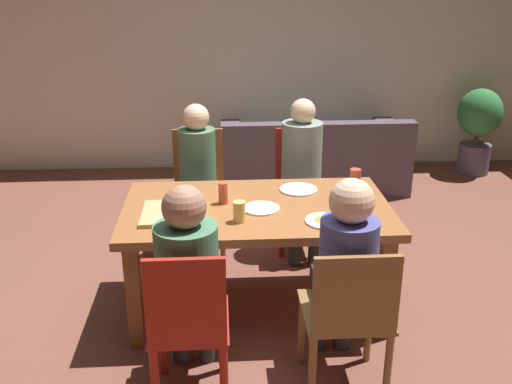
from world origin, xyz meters
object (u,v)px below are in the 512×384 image
plate_0 (298,189)px  plate_1 (326,220)px  person_2 (344,264)px  person_0 (302,166)px  person_1 (198,170)px  pizza_box_0 (174,213)px  dining_table (257,220)px  potted_plant (478,124)px  drinking_glass_2 (355,178)px  couch (312,160)px  plate_2 (261,208)px  person_3 (188,273)px  chair_1 (199,186)px  chair_3 (189,326)px  chair_0 (299,185)px  plate_3 (350,202)px  drinking_glass_0 (223,193)px  chair_2 (349,315)px  drinking_glass_1 (239,212)px

plate_0 → plate_1: plate_1 is taller
person_2 → plate_0: 1.01m
person_0 → person_2: 1.56m
person_1 → plate_1: person_1 is taller
person_0 → pizza_box_0: (-0.92, -0.93, 0.03)m
dining_table → person_0: person_0 is taller
dining_table → plate_0: 0.40m
person_1 → potted_plant: (2.97, 1.76, -0.15)m
drinking_glass_2 → couch: size_ratio=0.07×
pizza_box_0 → plate_2: pizza_box_0 is taller
person_3 → person_0: bearing=63.5°
chair_1 → chair_3: bearing=-90.0°
plate_1 → potted_plant: 3.59m
person_0 → drinking_glass_2: (0.29, -0.52, 0.08)m
dining_table → chair_0: 1.05m
person_1 → plate_2: size_ratio=5.18×
plate_2 → potted_plant: potted_plant is taller
chair_0 → plate_3: size_ratio=3.82×
plate_1 → person_1: bearing=126.0°
drinking_glass_2 → person_3: bearing=-134.9°
drinking_glass_0 → plate_1: bearing=-28.9°
person_0 → person_3: (-0.80, -1.61, -0.01)m
dining_table → chair_3: chair_3 is taller
plate_2 → drinking_glass_2: 0.76m
couch → chair_3: bearing=-109.2°
chair_0 → drinking_glass_2: size_ratio=7.48×
chair_1 → chair_2: bearing=-66.7°
chair_1 → person_1: (0.00, -0.15, 0.18)m
person_2 → drinking_glass_0: 1.02m
person_1 → drinking_glass_2: 1.21m
plate_1 → couch: bearing=82.6°
person_0 → potted_plant: person_0 is taller
plate_0 → couch: bearing=78.2°
chair_1 → pizza_box_0: (-0.12, -1.07, 0.23)m
person_3 → potted_plant: person_3 is taller
chair_3 → person_1: bearing=90.0°
chair_0 → chair_2: chair_0 is taller
dining_table → person_3: person_3 is taller
chair_1 → plate_0: bearing=-45.3°
chair_0 → couch: 1.37m
plate_2 → couch: (0.70, 2.33, -0.46)m
chair_0 → chair_3: (-0.80, -1.91, -0.00)m
chair_2 → couch: 3.20m
person_1 → pizza_box_0: 0.93m
potted_plant → plate_3: bearing=-127.5°
dining_table → potted_plant: size_ratio=1.80×
chair_1 → drinking_glass_1: chair_1 is taller
plate_0 → person_0: bearing=79.2°
chair_3 → pizza_box_0: size_ratio=2.43×
person_0 → chair_2: size_ratio=1.37×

